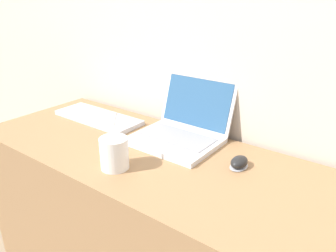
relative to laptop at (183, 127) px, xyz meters
name	(u,v)px	position (x,y,z in m)	size (l,w,h in m)	color
wall_back	(202,2)	(-0.02, 0.15, 0.47)	(7.00, 0.04, 2.50)	beige
desk	(152,231)	(-0.02, -0.18, -0.42)	(1.50, 0.58, 0.73)	#936D47
laptop	(183,127)	(0.00, 0.00, 0.00)	(0.33, 0.34, 0.25)	silver
drink_cup	(114,153)	(-0.05, -0.34, 0.01)	(0.10, 0.10, 0.19)	white
computer_mouse	(239,163)	(0.29, -0.08, -0.04)	(0.06, 0.08, 0.04)	#B2B2B7
external_keyboard	(98,117)	(-0.44, -0.06, -0.04)	(0.44, 0.16, 0.02)	silver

